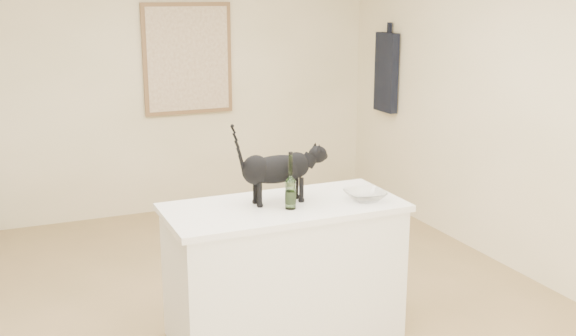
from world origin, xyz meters
The scene contains 11 objects.
floor centered at (0.00, 0.00, 0.00)m, with size 5.50×5.50×0.00m, color #A48557.
wall_back centered at (0.00, 2.75, 1.30)m, with size 4.50×4.50×0.00m, color #F9E6C1.
wall_right centered at (2.25, 0.00, 1.30)m, with size 5.50×5.50×0.00m, color #F9E6C1.
island_base centered at (0.10, -0.20, 0.43)m, with size 1.44×0.67×0.86m, color white.
island_top centered at (0.10, -0.20, 0.88)m, with size 1.50×0.70×0.04m, color white.
artwork_frame centered at (0.30, 2.72, 1.55)m, with size 0.90×0.03×1.10m, color brown.
artwork_canvas centered at (0.30, 2.70, 1.55)m, with size 0.82×0.00×1.02m, color beige.
hanging_garment centered at (2.19, 2.05, 1.40)m, with size 0.08×0.34×0.80m, color black.
black_cat centered at (0.07, -0.15, 1.10)m, with size 0.56×0.17×0.39m, color black, non-canonical shape.
wine_bottle centered at (0.10, -0.30, 1.06)m, with size 0.07×0.07×0.31m, color #2D5321.
glass_bowl centered at (0.61, -0.33, 0.93)m, with size 0.26×0.26×0.06m, color white.
Camera 1 is at (-1.51, -4.00, 2.20)m, focal length 42.83 mm.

